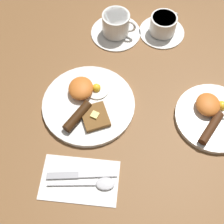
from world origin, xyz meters
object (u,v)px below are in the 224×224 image
teacup_far (163,26)px  spoon (98,184)px  knife (78,175)px  teacup_near (116,26)px  breakfast_plate_near (88,103)px  breakfast_plate_far (213,115)px

teacup_far → spoon: 0.56m
teacup_far → knife: (0.51, -0.22, -0.02)m
teacup_near → teacup_far: 0.15m
teacup_near → knife: (0.50, -0.07, -0.03)m
breakfast_plate_near → teacup_far: bearing=144.1°
breakfast_plate_near → breakfast_plate_far: size_ratio=1.22×
breakfast_plate_near → breakfast_plate_far: breakfast_plate_near is taller
knife → spoon: spoon is taller
breakfast_plate_near → teacup_near: (-0.29, 0.06, 0.02)m
teacup_near → breakfast_plate_near: bearing=-12.7°
breakfast_plate_far → spoon: 0.37m
knife → spoon: size_ratio=1.05×
teacup_far → knife: bearing=-23.3°
teacup_far → teacup_near: bearing=-84.8°
breakfast_plate_near → spoon: 0.24m
breakfast_plate_near → knife: bearing=-0.9°
teacup_far → knife: 0.56m
knife → teacup_near: bearing=76.4°
breakfast_plate_far → knife: breakfast_plate_far is taller
breakfast_plate_far → spoon: (0.22, -0.31, -0.01)m
teacup_near → spoon: size_ratio=0.96×
teacup_near → spoon: teacup_near is taller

